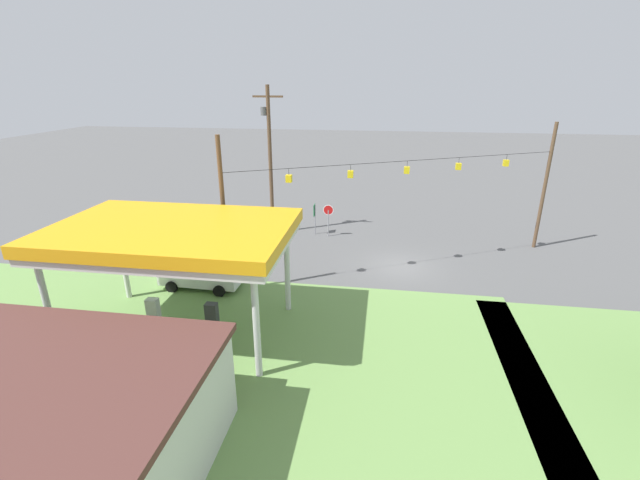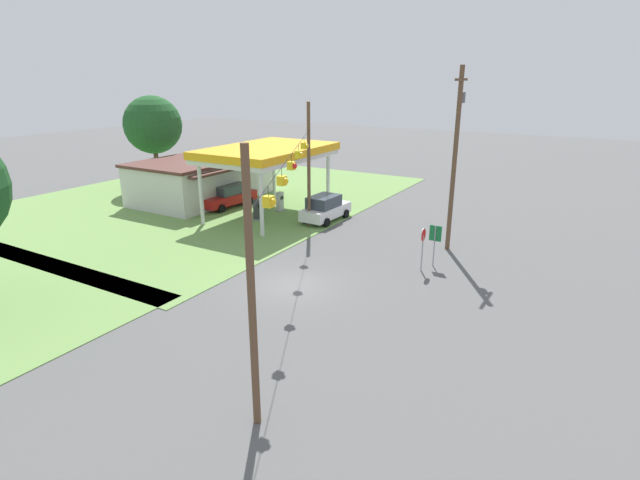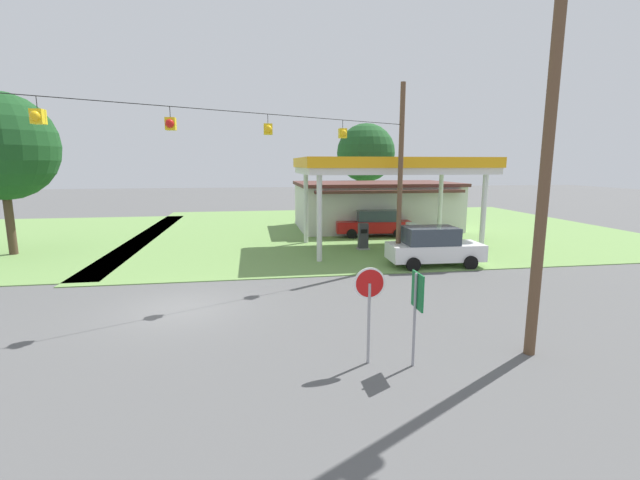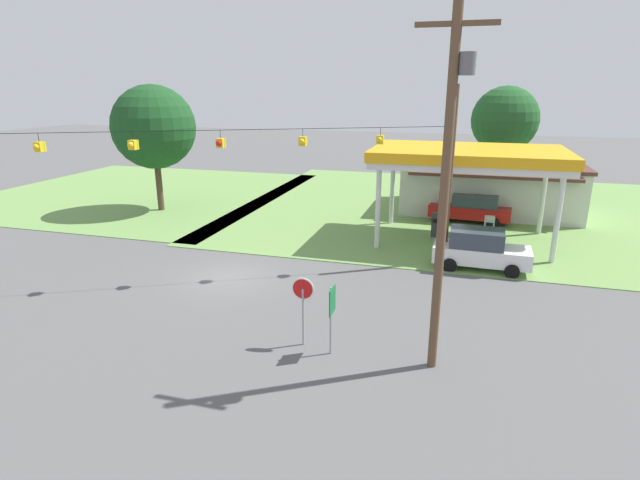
% 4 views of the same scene
% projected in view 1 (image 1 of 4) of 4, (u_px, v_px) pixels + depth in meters
% --- Properties ---
extents(ground_plane, '(160.00, 160.00, 0.00)m').
position_uv_depth(ground_plane, '(400.00, 267.00, 27.60)').
color(ground_plane, '#565656').
extents(grass_verge_station_corner, '(36.00, 28.00, 0.04)m').
position_uv_depth(grass_verge_station_corner, '(5.00, 470.00, 13.18)').
color(grass_verge_station_corner, '#6B934C').
rests_on(grass_verge_station_corner, ground).
extents(gas_station_canopy, '(10.43, 6.83, 5.36)m').
position_uv_depth(gas_station_canopy, '(172.00, 236.00, 18.87)').
color(gas_station_canopy, silver).
rests_on(gas_station_canopy, ground).
extents(gas_station_store, '(12.13, 7.89, 3.62)m').
position_uv_depth(gas_station_store, '(0.00, 425.00, 12.52)').
color(gas_station_store, silver).
rests_on(gas_station_store, ground).
extents(fuel_pump_near, '(0.71, 0.56, 1.58)m').
position_uv_depth(fuel_pump_near, '(212.00, 319.00, 20.11)').
color(fuel_pump_near, gray).
rests_on(fuel_pump_near, ground).
extents(fuel_pump_far, '(0.71, 0.56, 1.58)m').
position_uv_depth(fuel_pump_far, '(154.00, 314.00, 20.52)').
color(fuel_pump_far, gray).
rests_on(fuel_pump_far, ground).
extents(car_at_pumps_front, '(4.65, 2.22, 1.97)m').
position_uv_depth(car_at_pumps_front, '(203.00, 271.00, 24.55)').
color(car_at_pumps_front, white).
rests_on(car_at_pumps_front, ground).
extents(car_at_pumps_rear, '(5.32, 2.45, 1.86)m').
position_uv_depth(car_at_pumps_rear, '(116.00, 373.00, 16.11)').
color(car_at_pumps_rear, '#AD1414').
rests_on(car_at_pumps_rear, ground).
extents(stop_sign_roadside, '(0.80, 0.08, 2.50)m').
position_uv_depth(stop_sign_roadside, '(328.00, 214.00, 32.40)').
color(stop_sign_roadside, '#99999E').
rests_on(stop_sign_roadside, ground).
extents(route_sign, '(0.10, 0.70, 2.40)m').
position_uv_depth(route_sign, '(315.00, 213.00, 32.90)').
color(route_sign, gray).
rests_on(route_sign, ground).
extents(utility_pole_main, '(2.20, 0.44, 11.03)m').
position_uv_depth(utility_pole_main, '(270.00, 155.00, 31.66)').
color(utility_pole_main, brown).
rests_on(utility_pole_main, ground).
extents(signal_span_gantry, '(19.53, 10.24, 8.77)m').
position_uv_depth(signal_span_gantry, '(405.00, 193.00, 25.92)').
color(signal_span_gantry, brown).
rests_on(signal_span_gantry, ground).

